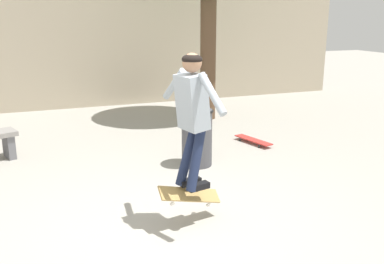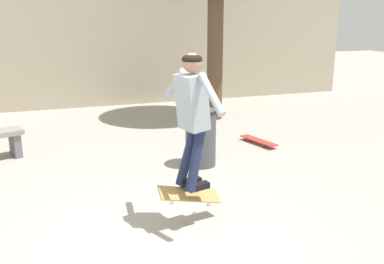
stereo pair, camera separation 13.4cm
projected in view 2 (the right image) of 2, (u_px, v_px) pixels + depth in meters
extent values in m
plane|color=#A39E93|center=(171.00, 229.00, 4.85)|extent=(40.00, 40.00, 0.00)
cube|color=#B7A88E|center=(91.00, 35.00, 11.05)|extent=(14.85, 0.40, 3.68)
cylinder|color=brown|center=(215.00, 54.00, 9.69)|extent=(0.36, 0.36, 2.98)
cube|color=slate|center=(15.00, 145.00, 7.34)|extent=(0.23, 0.37, 0.41)
cylinder|color=#47474C|center=(201.00, 138.00, 6.83)|extent=(0.49, 0.49, 0.92)
torus|color=black|center=(201.00, 111.00, 6.72)|extent=(0.53, 0.53, 0.04)
cube|color=#9EA8B2|center=(192.00, 102.00, 4.61)|extent=(0.35, 0.39, 0.62)
sphere|color=#A37556|center=(192.00, 63.00, 4.50)|extent=(0.25, 0.25, 0.21)
ellipsoid|color=black|center=(192.00, 59.00, 4.49)|extent=(0.26, 0.26, 0.12)
cylinder|color=#1E2847|center=(188.00, 154.00, 4.84)|extent=(0.32, 0.14, 0.76)
cube|color=black|center=(190.00, 182.00, 4.95)|extent=(0.28, 0.15, 0.07)
cylinder|color=#1E2847|center=(196.00, 158.00, 4.70)|extent=(0.30, 0.23, 0.76)
cube|color=black|center=(198.00, 186.00, 4.81)|extent=(0.28, 0.15, 0.07)
cylinder|color=#9EA8B2|center=(175.00, 84.00, 4.88)|extent=(0.17, 0.44, 0.41)
cylinder|color=#9EA8B2|center=(211.00, 94.00, 4.27)|extent=(0.17, 0.44, 0.41)
cube|color=#AD894C|center=(190.00, 195.00, 4.93)|extent=(0.79, 0.36, 0.37)
cylinder|color=silver|center=(203.00, 191.00, 5.16)|extent=(0.07, 0.06, 0.07)
cylinder|color=silver|center=(208.00, 205.00, 5.05)|extent=(0.07, 0.06, 0.07)
cylinder|color=silver|center=(167.00, 188.00, 4.86)|extent=(0.07, 0.06, 0.07)
cylinder|color=silver|center=(172.00, 203.00, 4.74)|extent=(0.07, 0.06, 0.07)
cube|color=red|center=(259.00, 140.00, 8.04)|extent=(0.40, 0.88, 0.02)
cylinder|color=black|center=(245.00, 140.00, 8.22)|extent=(0.03, 0.06, 0.05)
cylinder|color=black|center=(253.00, 139.00, 8.32)|extent=(0.03, 0.06, 0.05)
cylinder|color=black|center=(264.00, 147.00, 7.79)|extent=(0.03, 0.06, 0.05)
cylinder|color=black|center=(272.00, 145.00, 7.90)|extent=(0.03, 0.06, 0.05)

